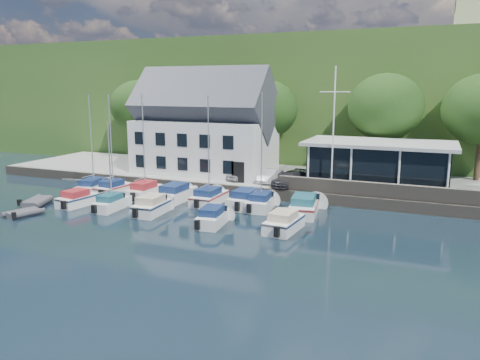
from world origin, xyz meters
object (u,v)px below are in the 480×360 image
at_px(boat_r2_3, 213,215).
at_px(dinghy_1, 23,212).
at_px(car_blue, 311,180).
at_px(boat_r1_1, 111,149).
at_px(boat_r1_4, 209,154).
at_px(club_pavilion, 379,164).
at_px(boat_r1_0, 92,148).
at_px(harbor_building, 205,131).
at_px(boat_r2_4, 284,221).
at_px(car_white, 270,176).
at_px(boat_r1_3, 176,192).
at_px(boat_r2_0, 78,198).
at_px(boat_r1_7, 305,204).
at_px(boat_r2_2, 152,204).
at_px(boat_r1_2, 144,147).
at_px(dinghy_0, 37,201).
at_px(car_silver, 240,174).
at_px(boat_r1_6, 261,156).
at_px(car_dgrey, 290,179).
at_px(flagpole, 333,130).
at_px(boat_r2_1, 110,160).

distance_m(boat_r2_3, dinghy_1, 15.29).
bearing_deg(dinghy_1, car_blue, 54.98).
xyz_separation_m(boat_r1_1, boat_r2_3, (13.03, -5.32, -3.61)).
height_order(boat_r1_1, boat_r1_4, boat_r1_4).
xyz_separation_m(club_pavilion, boat_r1_0, (-25.22, -8.83, 1.28)).
xyz_separation_m(harbor_building, club_pavilion, (18.00, -0.50, -2.30)).
bearing_deg(boat_r2_4, car_white, 118.03).
distance_m(club_pavilion, boat_r1_3, 18.62).
xyz_separation_m(boat_r1_1, boat_r2_0, (-0.11, -4.71, -3.60)).
distance_m(boat_r1_7, boat_r2_2, 12.19).
distance_m(car_white, boat_r1_2, 12.16).
bearing_deg(dinghy_0, boat_r2_4, -17.73).
xyz_separation_m(car_silver, boat_r1_2, (-6.64, -6.49, 3.13)).
xyz_separation_m(boat_r1_4, boat_r1_6, (4.77, 0.06, 0.03)).
height_order(car_silver, car_blue, car_blue).
height_order(car_dgrey, boat_r2_4, car_dgrey).
bearing_deg(boat_r1_7, boat_r1_3, 172.67).
height_order(car_silver, boat_r2_0, car_silver).
bearing_deg(car_dgrey, boat_r1_2, -138.55).
bearing_deg(boat_r1_7, boat_r2_3, -142.28).
distance_m(car_dgrey, flagpole, 6.18).
relative_size(car_white, boat_r1_7, 0.52).
bearing_deg(boat_r1_3, boat_r2_2, -84.30).
height_order(car_silver, flagpole, flagpole).
relative_size(club_pavilion, car_white, 3.54).
bearing_deg(boat_r1_3, boat_r1_2, -177.05).
distance_m(car_silver, boat_r1_7, 10.31).
xyz_separation_m(boat_r1_7, boat_r2_1, (-15.10, -4.80, 3.32)).
xyz_separation_m(boat_r1_7, boat_r2_3, (-5.42, -5.56, -0.09)).
xyz_separation_m(boat_r1_1, boat_r1_6, (14.74, 0.28, 0.13)).
distance_m(car_dgrey, boat_r1_7, 6.10).
distance_m(car_white, flagpole, 7.98).
xyz_separation_m(boat_r1_4, boat_r2_4, (8.33, -4.99, -3.67)).
xyz_separation_m(boat_r2_0, dinghy_0, (-3.38, -1.17, -0.33)).
bearing_deg(car_white, boat_r2_0, -134.46).
xyz_separation_m(boat_r1_3, boat_r2_2, (0.44, -4.48, -0.02)).
bearing_deg(boat_r2_4, boat_r1_4, 153.61).
xyz_separation_m(boat_r1_0, dinghy_0, (-1.37, -5.70, -3.96)).
relative_size(car_blue, flagpole, 0.32).
xyz_separation_m(boat_r1_4, boat_r2_2, (-2.80, -4.59, -3.65)).
height_order(boat_r1_0, boat_r1_6, boat_r1_6).
xyz_separation_m(boat_r1_2, boat_r1_7, (14.84, 0.29, -3.93)).
distance_m(car_silver, car_white, 3.13).
relative_size(car_dgrey, boat_r1_4, 0.52).
xyz_separation_m(boat_r2_4, dinghy_0, (-21.78, -1.11, -0.36)).
relative_size(boat_r1_0, boat_r1_4, 0.98).
xyz_separation_m(harbor_building, boat_r1_6, (9.63, -8.88, -0.92)).
xyz_separation_m(boat_r1_1, dinghy_0, (-3.49, -5.88, -3.93)).
bearing_deg(boat_r2_4, boat_r1_7, 92.70).
xyz_separation_m(boat_r2_0, boat_r2_4, (18.41, -0.06, 0.03)).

